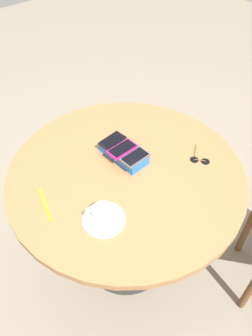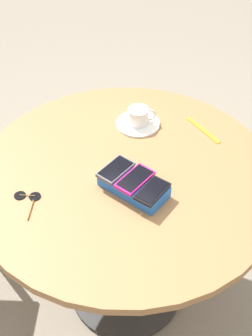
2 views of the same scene
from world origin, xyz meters
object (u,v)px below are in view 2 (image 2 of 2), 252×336
(round_table, at_px, (126,198))
(saucer, at_px, (138,123))
(coffee_cup, at_px, (139,116))
(sunglasses, at_px, (28,198))
(phone_black, at_px, (152,191))
(phone_gray, at_px, (115,169))
(phone_magenta, at_px, (135,179))
(lanyard_strap, at_px, (203,130))
(phone_box, at_px, (134,186))

(round_table, relative_size, saucer, 6.21)
(coffee_cup, distance_m, sunglasses, 0.52)
(saucer, height_order, coffee_cup, coffee_cup)
(phone_black, distance_m, phone_gray, 0.15)
(phone_magenta, distance_m, saucer, 0.35)
(lanyard_strap, xyz_separation_m, sunglasses, (0.23, 0.65, 0.00))
(coffee_cup, height_order, lanyard_strap, coffee_cup)
(phone_box, relative_size, phone_black, 1.81)
(saucer, relative_size, coffee_cup, 1.78)
(phone_box, bearing_deg, phone_black, 179.97)
(phone_black, height_order, sunglasses, phone_black)
(round_table, height_order, phone_box, phone_box)
(phone_black, bearing_deg, phone_magenta, -3.31)
(round_table, height_order, phone_magenta, phone_magenta)
(phone_magenta, xyz_separation_m, saucer, (0.21, -0.27, -0.05))
(phone_gray, height_order, saucer, phone_gray)
(round_table, xyz_separation_m, saucer, (0.13, -0.23, 0.13))
(round_table, distance_m, phone_gray, 0.18)
(phone_magenta, height_order, sunglasses, phone_magenta)
(coffee_cup, bearing_deg, phone_black, 135.34)
(saucer, bearing_deg, round_table, 120.67)
(phone_box, xyz_separation_m, phone_magenta, (-0.00, -0.00, 0.03))
(phone_black, relative_size, phone_gray, 0.99)
(lanyard_strap, height_order, sunglasses, sunglasses)
(lanyard_strap, bearing_deg, phone_magenta, 90.46)
(round_table, height_order, lanyard_strap, lanyard_strap)
(round_table, height_order, sunglasses, sunglasses)
(phone_magenta, relative_size, saucer, 0.81)
(coffee_cup, bearing_deg, phone_box, 126.68)
(phone_black, distance_m, lanyard_strap, 0.41)
(phone_black, bearing_deg, saucer, -44.31)
(phone_black, relative_size, sunglasses, 1.05)
(round_table, distance_m, phone_black, 0.23)
(phone_gray, bearing_deg, saucer, -64.62)
(phone_gray, bearing_deg, phone_box, -178.39)
(phone_magenta, distance_m, lanyard_strap, 0.40)
(round_table, bearing_deg, phone_box, 146.56)
(lanyard_strap, distance_m, sunglasses, 0.69)
(phone_box, height_order, lanyard_strap, phone_box)
(saucer, distance_m, sunglasses, 0.52)
(coffee_cup, bearing_deg, phone_gray, 114.97)
(phone_gray, bearing_deg, phone_black, -179.20)
(phone_gray, distance_m, sunglasses, 0.29)
(phone_magenta, relative_size, sunglasses, 1.12)
(phone_magenta, xyz_separation_m, lanyard_strap, (0.00, -0.40, -0.05))
(sunglasses, bearing_deg, phone_magenta, -133.65)
(phone_box, xyz_separation_m, saucer, (0.21, -0.28, -0.02))
(phone_gray, relative_size, coffee_cup, 1.35)
(saucer, relative_size, lanyard_strap, 0.95)
(phone_black, distance_m, coffee_cup, 0.40)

